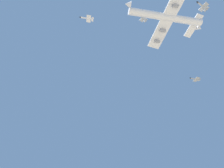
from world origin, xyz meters
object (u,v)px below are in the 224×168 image
Objects in this scene: chase_jet_lead at (202,6)px; chase_jet_left_wing at (195,79)px; carrier_jet at (167,18)px; chase_jet_right_wing at (87,18)px; chase_jet_trailing at (142,18)px.

chase_jet_left_wing is at bearing -133.29° from chase_jet_lead.
chase_jet_right_wing is at bearing -25.66° from carrier_jet.
chase_jet_trailing is (-44.63, 39.26, 11.80)m from chase_jet_right_wing.
chase_jet_trailing is at bearing 25.46° from chase_jet_left_wing.
carrier_jet is 5.08× the size of chase_jet_right_wing.
chase_jet_right_wing is at bearing -31.56° from chase_jet_trailing.
carrier_jet is 39.76m from chase_jet_trailing.
chase_jet_left_wing is at bearing -175.45° from chase_jet_trailing.
chase_jet_lead is (-17.57, 27.75, 8.13)m from carrier_jet.
chase_jet_right_wing is at bearing 11.13° from chase_jet_left_wing.
chase_jet_lead is at bearing 150.73° from carrier_jet.
chase_jet_left_wing is at bearing -164.16° from chase_jet_right_wing.
chase_jet_trailing reaches higher than carrier_jet.
chase_jet_left_wing is 97.10m from chase_jet_trailing.
chase_jet_trailing reaches higher than chase_jet_left_wing.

